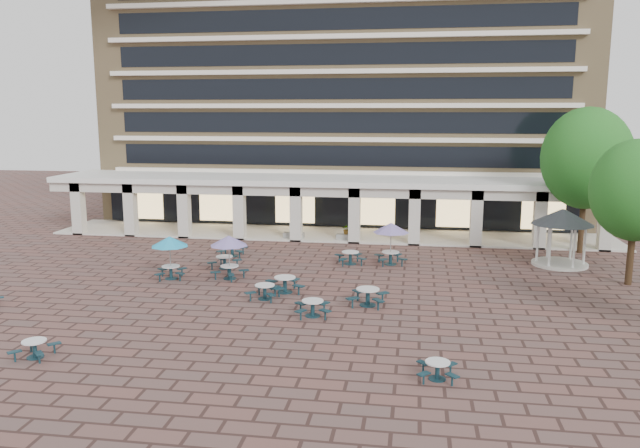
# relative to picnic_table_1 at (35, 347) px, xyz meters

# --- Properties ---
(ground) EXTENTS (120.00, 120.00, 0.00)m
(ground) POSITION_rel_picnic_table_1_xyz_m (7.82, 10.57, -0.41)
(ground) COLOR brown
(ground) RESTS_ON ground
(apartment_building) EXTENTS (40.00, 15.50, 25.20)m
(apartment_building) POSITION_rel_picnic_table_1_xyz_m (7.82, 36.04, 12.19)
(apartment_building) COLOR tan
(apartment_building) RESTS_ON ground
(retail_arcade) EXTENTS (42.00, 6.60, 4.40)m
(retail_arcade) POSITION_rel_picnic_table_1_xyz_m (7.82, 25.37, 2.59)
(retail_arcade) COLOR white
(retail_arcade) RESTS_ON ground
(picnic_table_1) EXTENTS (1.53, 1.53, 0.68)m
(picnic_table_1) POSITION_rel_picnic_table_1_xyz_m (0.00, 0.00, 0.00)
(picnic_table_1) COLOR #153540
(picnic_table_1) RESTS_ON ground
(picnic_table_2) EXTENTS (1.90, 1.90, 0.75)m
(picnic_table_2) POSITION_rel_picnic_table_1_xyz_m (9.67, 6.44, 0.04)
(picnic_table_2) COLOR #153540
(picnic_table_2) RESTS_ON ground
(picnic_table_3) EXTENTS (1.48, 1.48, 0.66)m
(picnic_table_3) POSITION_rel_picnic_table_1_xyz_m (15.10, 0.35, -0.01)
(picnic_table_3) COLOR #153540
(picnic_table_3) RESTS_ON ground
(picnic_table_4) EXTENTS (2.09, 2.09, 2.41)m
(picnic_table_4) POSITION_rel_picnic_table_1_xyz_m (0.75, 11.62, 1.64)
(picnic_table_4) COLOR #153540
(picnic_table_4) RESTS_ON ground
(picnic_table_5) EXTENTS (2.26, 2.26, 0.83)m
(picnic_table_5) POSITION_rel_picnic_table_1_xyz_m (7.62, 9.97, 0.09)
(picnic_table_5) COLOR #153540
(picnic_table_5) RESTS_ON ground
(picnic_table_6) EXTENTS (2.13, 2.13, 2.46)m
(picnic_table_6) POSITION_rel_picnic_table_1_xyz_m (4.00, 12.13, 1.68)
(picnic_table_6) COLOR #153540
(picnic_table_6) RESTS_ON ground
(picnic_table_7) EXTENTS (2.04, 2.04, 0.85)m
(picnic_table_7) POSITION_rel_picnic_table_1_xyz_m (12.03, 8.42, 0.10)
(picnic_table_7) COLOR #153540
(picnic_table_7) RESTS_ON ground
(picnic_table_8) EXTENTS (1.91, 1.91, 0.80)m
(picnic_table_8) POSITION_rel_picnic_table_1_xyz_m (2.53, 17.54, 0.07)
(picnic_table_8) COLOR #153540
(picnic_table_8) RESTS_ON ground
(picnic_table_9) EXTENTS (1.90, 1.90, 0.75)m
(picnic_table_9) POSITION_rel_picnic_table_1_xyz_m (3.00, 14.37, 0.04)
(picnic_table_9) COLOR #153540
(picnic_table_9) RESTS_ON ground
(picnic_table_10) EXTENTS (1.85, 1.85, 0.75)m
(picnic_table_10) POSITION_rel_picnic_table_1_xyz_m (6.87, 8.68, 0.04)
(picnic_table_10) COLOR #153540
(picnic_table_10) RESTS_ON ground
(picnic_table_11) EXTENTS (2.24, 2.24, 2.58)m
(picnic_table_11) POSITION_rel_picnic_table_1_xyz_m (12.77, 16.87, 1.79)
(picnic_table_11) COLOR #153540
(picnic_table_11) RESTS_ON ground
(picnic_table_13) EXTENTS (2.09, 2.09, 0.79)m
(picnic_table_13) POSITION_rel_picnic_table_1_xyz_m (10.33, 16.57, 0.07)
(picnic_table_13) COLOR #153540
(picnic_table_13) RESTS_ON ground
(gazebo) EXTENTS (3.71, 3.71, 3.45)m
(gazebo) POSITION_rel_picnic_table_1_xyz_m (23.00, 18.28, 2.20)
(gazebo) COLOR beige
(gazebo) RESTS_ON ground
(tree_east_a) EXTENTS (4.73, 4.73, 7.88)m
(tree_east_a) POSITION_rel_picnic_table_1_xyz_m (25.71, 14.29, 4.74)
(tree_east_a) COLOR #3A2817
(tree_east_a) RESTS_ON ground
(tree_east_c) EXTENTS (5.75, 5.75, 9.58)m
(tree_east_c) POSITION_rel_picnic_table_1_xyz_m (25.08, 22.04, 5.85)
(tree_east_c) COLOR #3A2817
(tree_east_c) RESTS_ON ground
(planter_left) EXTENTS (1.50, 0.61, 1.14)m
(planter_left) POSITION_rel_picnic_table_1_xyz_m (5.42, 23.47, 0.01)
(planter_left) COLOR gray
(planter_left) RESTS_ON ground
(planter_right) EXTENTS (1.50, 0.69, 1.26)m
(planter_right) POSITION_rel_picnic_table_1_xyz_m (9.33, 23.47, 0.10)
(planter_right) COLOR gray
(planter_right) RESTS_ON ground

